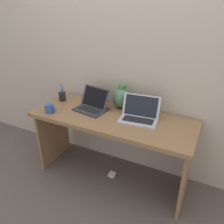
{
  "coord_description": "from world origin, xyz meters",
  "views": [
    {
      "loc": [
        0.84,
        -1.73,
        1.76
      ],
      "look_at": [
        0.0,
        0.0,
        0.78
      ],
      "focal_mm": 37.01,
      "sensor_mm": 36.0,
      "label": 1
    }
  ],
  "objects_px": {
    "green_vase": "(122,97)",
    "coffee_mug": "(50,108)",
    "laptop_left": "(93,104)",
    "power_brick": "(112,175)",
    "laptop_right": "(140,114)",
    "pen_cup": "(62,96)"
  },
  "relations": [
    {
      "from": "pen_cup",
      "to": "power_brick",
      "type": "relative_size",
      "value": 2.69
    },
    {
      "from": "green_vase",
      "to": "pen_cup",
      "type": "bearing_deg",
      "value": -169.02
    },
    {
      "from": "laptop_left",
      "to": "power_brick",
      "type": "bearing_deg",
      "value": -15.62
    },
    {
      "from": "laptop_left",
      "to": "green_vase",
      "type": "distance_m",
      "value": 0.3
    },
    {
      "from": "coffee_mug",
      "to": "power_brick",
      "type": "height_order",
      "value": "coffee_mug"
    },
    {
      "from": "laptop_right",
      "to": "green_vase",
      "type": "xyz_separation_m",
      "value": [
        -0.25,
        0.16,
        0.05
      ]
    },
    {
      "from": "laptop_left",
      "to": "laptop_right",
      "type": "bearing_deg",
      "value": 0.48
    },
    {
      "from": "green_vase",
      "to": "pen_cup",
      "type": "distance_m",
      "value": 0.67
    },
    {
      "from": "laptop_right",
      "to": "coffee_mug",
      "type": "height_order",
      "value": "laptop_right"
    },
    {
      "from": "pen_cup",
      "to": "power_brick",
      "type": "xyz_separation_m",
      "value": [
        0.66,
        -0.11,
        -0.76
      ]
    },
    {
      "from": "laptop_left",
      "to": "coffee_mug",
      "type": "xyz_separation_m",
      "value": [
        -0.34,
        -0.25,
        -0.01
      ]
    },
    {
      "from": "green_vase",
      "to": "power_brick",
      "type": "distance_m",
      "value": 0.86
    },
    {
      "from": "laptop_left",
      "to": "green_vase",
      "type": "height_order",
      "value": "green_vase"
    },
    {
      "from": "laptop_right",
      "to": "pen_cup",
      "type": "height_order",
      "value": "laptop_right"
    },
    {
      "from": "coffee_mug",
      "to": "laptop_left",
      "type": "bearing_deg",
      "value": 36.15
    },
    {
      "from": "laptop_right",
      "to": "pen_cup",
      "type": "relative_size",
      "value": 1.95
    },
    {
      "from": "green_vase",
      "to": "coffee_mug",
      "type": "bearing_deg",
      "value": -144.86
    },
    {
      "from": "laptop_left",
      "to": "green_vase",
      "type": "bearing_deg",
      "value": 33.71
    },
    {
      "from": "power_brick",
      "to": "laptop_left",
      "type": "bearing_deg",
      "value": 164.38
    },
    {
      "from": "laptop_right",
      "to": "laptop_left",
      "type": "bearing_deg",
      "value": -179.52
    },
    {
      "from": "green_vase",
      "to": "power_brick",
      "type": "relative_size",
      "value": 3.54
    },
    {
      "from": "green_vase",
      "to": "laptop_right",
      "type": "bearing_deg",
      "value": -32.89
    }
  ]
}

